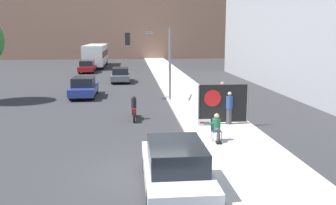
{
  "coord_description": "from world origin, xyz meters",
  "views": [
    {
      "loc": [
        -0.65,
        -11.47,
        4.6
      ],
      "look_at": [
        1.07,
        5.94,
        1.35
      ],
      "focal_mm": 40.0,
      "sensor_mm": 36.0,
      "label": 1
    }
  ],
  "objects": [
    {
      "name": "car_on_road_distant",
      "position": [
        -5.83,
        33.76,
        0.72
      ],
      "size": [
        1.77,
        4.71,
        1.44
      ],
      "color": "maroon",
      "rests_on": "ground_plane"
    },
    {
      "name": "jogger_on_sidewalk",
      "position": [
        4.17,
        6.33,
        0.96
      ],
      "size": [
        0.34,
        0.34,
        1.64
      ],
      "rotation": [
        0.0,
        0.0,
        3.16
      ],
      "color": "#424247",
      "rests_on": "sidewalk_curb"
    },
    {
      "name": "car_on_road_midblock",
      "position": [
        -1.65,
        24.28,
        0.7
      ],
      "size": [
        1.71,
        4.3,
        1.39
      ],
      "color": "#565B60",
      "rests_on": "ground_plane"
    },
    {
      "name": "city_bus_on_road",
      "position": [
        -5.44,
        41.47,
        1.76
      ],
      "size": [
        2.57,
        11.96,
        3.05
      ],
      "color": "silver",
      "rests_on": "ground_plane"
    },
    {
      "name": "traffic_light_pole",
      "position": [
        0.8,
        13.89,
        3.41
      ],
      "size": [
        3.07,
        2.83,
        4.8
      ],
      "color": "slate",
      "rests_on": "sidewalk_curb"
    },
    {
      "name": "motorcycle_on_road",
      "position": [
        -0.54,
        8.39,
        0.55
      ],
      "size": [
        0.28,
        2.05,
        1.29
      ],
      "color": "maroon",
      "rests_on": "ground_plane"
    },
    {
      "name": "pedestrian_behind",
      "position": [
        4.47,
        9.06,
        1.04
      ],
      "size": [
        0.34,
        0.34,
        1.77
      ],
      "rotation": [
        0.0,
        0.0,
        0.4
      ],
      "color": "black",
      "rests_on": "sidewalk_curb"
    },
    {
      "name": "car_on_road_nearest",
      "position": [
        -4.11,
        16.07,
        0.73
      ],
      "size": [
        1.74,
        4.56,
        1.48
      ],
      "color": "navy",
      "rests_on": "ground_plane"
    },
    {
      "name": "sidewalk_curb",
      "position": [
        3.56,
        15.0,
        0.07
      ],
      "size": [
        3.53,
        90.0,
        0.13
      ],
      "primitive_type": "cube",
      "color": "beige",
      "rests_on": "ground_plane"
    },
    {
      "name": "ground_plane",
      "position": [
        0.0,
        0.0,
        0.0
      ],
      "size": [
        160.0,
        160.0,
        0.0
      ],
      "primitive_type": "plane",
      "color": "#303033"
    },
    {
      "name": "parked_car_curbside",
      "position": [
        0.6,
        -1.1,
        0.74
      ],
      "size": [
        1.83,
        4.66,
        1.49
      ],
      "color": "silver",
      "rests_on": "ground_plane"
    },
    {
      "name": "protest_banner",
      "position": [
        3.83,
        6.31,
        1.18
      ],
      "size": [
        2.52,
        0.06,
        1.99
      ],
      "color": "slate",
      "rests_on": "sidewalk_curb"
    },
    {
      "name": "seated_protester",
      "position": [
        2.85,
        3.42,
        0.75
      ],
      "size": [
        0.99,
        0.77,
        1.17
      ],
      "rotation": [
        0.0,
        0.0,
        -0.43
      ],
      "color": "#474C56",
      "rests_on": "sidewalk_curb"
    }
  ]
}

